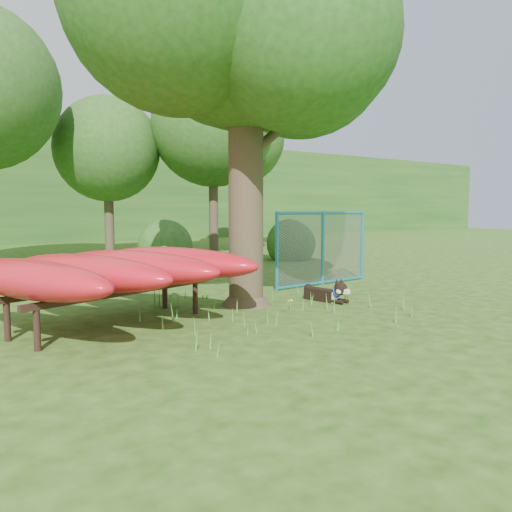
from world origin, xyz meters
TOP-DOWN VIEW (x-y plane):
  - ground at (0.00, 0.00)m, footprint 80.00×80.00m
  - oak_tree at (0.33, 1.83)m, footprint 6.77×5.98m
  - wooden_post at (-0.94, 2.62)m, footprint 0.31×0.12m
  - kayak_rack at (-2.33, 1.54)m, footprint 4.69×4.21m
  - husky_dog at (1.89, 1.12)m, footprint 0.40×1.13m
  - fence_section at (3.34, 2.86)m, footprint 3.06×0.30m
  - wildflower_clump at (0.77, 0.91)m, footprint 0.09×0.08m
  - bg_tree_c at (1.50, 13.00)m, footprint 4.00×4.00m
  - bg_tree_d at (5.00, 11.00)m, footprint 4.80×4.80m
  - bg_tree_e at (8.00, 14.00)m, footprint 4.60×4.60m
  - shrub_right at (6.50, 8.00)m, footprint 1.80×1.80m
  - shrub_mid at (2.00, 9.00)m, footprint 1.80×1.80m
  - wooded_hillside at (0.00, 28.00)m, footprint 80.00×12.00m

SIDE VIEW (x-z plane):
  - ground at x=0.00m, z-range 0.00..0.00m
  - shrub_right at x=6.50m, z-range -0.90..0.90m
  - shrub_mid at x=2.00m, z-range -0.90..0.90m
  - wildflower_clump at x=0.77m, z-range 0.06..0.25m
  - husky_dog at x=1.89m, z-range -0.07..0.43m
  - wooden_post at x=-0.94m, z-range 0.03..1.17m
  - kayak_rack at x=-2.33m, z-range 0.31..1.48m
  - fence_section at x=3.34m, z-range -0.59..2.38m
  - wooded_hillside at x=0.00m, z-range 0.00..6.00m
  - bg_tree_c at x=1.50m, z-range 1.05..7.17m
  - bg_tree_d at x=5.00m, z-range 1.33..8.83m
  - bg_tree_e at x=8.00m, z-range 1.46..9.01m
  - oak_tree at x=0.33m, z-range 1.38..9.63m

